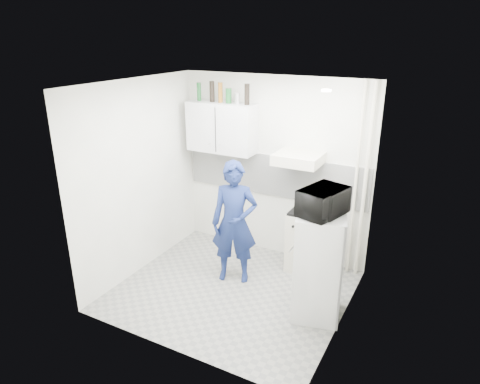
% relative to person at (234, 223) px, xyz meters
% --- Properties ---
extents(floor, '(2.80, 2.80, 0.00)m').
position_rel_person_xyz_m(floor, '(0.12, -0.29, -0.82)').
color(floor, gray).
rests_on(floor, ground).
extents(ceiling, '(2.80, 2.80, 0.00)m').
position_rel_person_xyz_m(ceiling, '(0.12, -0.29, 1.78)').
color(ceiling, white).
rests_on(ceiling, wall_back).
extents(wall_back, '(2.80, 0.00, 2.80)m').
position_rel_person_xyz_m(wall_back, '(0.12, 0.96, 0.48)').
color(wall_back, white).
rests_on(wall_back, floor).
extents(wall_left, '(0.00, 2.60, 2.60)m').
position_rel_person_xyz_m(wall_left, '(-1.28, -0.29, 0.48)').
color(wall_left, white).
rests_on(wall_left, floor).
extents(wall_right, '(0.00, 2.60, 2.60)m').
position_rel_person_xyz_m(wall_right, '(1.52, -0.29, 0.48)').
color(wall_right, white).
rests_on(wall_right, floor).
extents(person, '(0.69, 0.57, 1.64)m').
position_rel_person_xyz_m(person, '(0.00, 0.00, 0.00)').
color(person, navy).
rests_on(person, floor).
extents(stove, '(0.53, 0.53, 0.85)m').
position_rel_person_xyz_m(stove, '(0.79, 0.71, -0.39)').
color(stove, beige).
rests_on(stove, floor).
extents(fridge, '(0.65, 0.65, 1.28)m').
position_rel_person_xyz_m(fridge, '(1.22, -0.25, -0.18)').
color(fridge, white).
rests_on(fridge, floor).
extents(stove_top, '(0.51, 0.51, 0.03)m').
position_rel_person_xyz_m(stove_top, '(0.79, 0.71, 0.05)').
color(stove_top, black).
rests_on(stove_top, stove).
extents(saucepan, '(0.20, 0.20, 0.11)m').
position_rel_person_xyz_m(saucepan, '(0.83, 0.72, 0.12)').
color(saucepan, silver).
rests_on(saucepan, stove_top).
extents(microwave, '(0.62, 0.50, 0.30)m').
position_rel_person_xyz_m(microwave, '(1.22, -0.25, 0.61)').
color(microwave, black).
rests_on(microwave, fridge).
extents(bottle_a, '(0.06, 0.06, 0.26)m').
position_rel_person_xyz_m(bottle_a, '(-1.00, 0.79, 1.51)').
color(bottle_a, '#144C1E').
rests_on(bottle_a, upper_cabinet).
extents(bottle_c, '(0.07, 0.07, 0.29)m').
position_rel_person_xyz_m(bottle_c, '(-0.78, 0.79, 1.53)').
color(bottle_c, black).
rests_on(bottle_c, upper_cabinet).
extents(bottle_d, '(0.06, 0.06, 0.28)m').
position_rel_person_xyz_m(bottle_d, '(-0.65, 0.79, 1.52)').
color(bottle_d, brown).
rests_on(bottle_d, upper_cabinet).
extents(canister_a, '(0.08, 0.08, 0.20)m').
position_rel_person_xyz_m(canister_a, '(-0.52, 0.79, 1.48)').
color(canister_a, '#144C1E').
rests_on(canister_a, upper_cabinet).
extents(canister_b, '(0.08, 0.08, 0.15)m').
position_rel_person_xyz_m(canister_b, '(-0.38, 0.79, 1.46)').
color(canister_b, silver).
rests_on(canister_b, upper_cabinet).
extents(bottle_e, '(0.07, 0.07, 0.28)m').
position_rel_person_xyz_m(bottle_e, '(-0.23, 0.79, 1.52)').
color(bottle_e, black).
rests_on(bottle_e, upper_cabinet).
extents(upper_cabinet, '(1.00, 0.35, 0.70)m').
position_rel_person_xyz_m(upper_cabinet, '(-0.63, 0.79, 1.03)').
color(upper_cabinet, white).
rests_on(upper_cabinet, wall_back).
extents(range_hood, '(0.60, 0.50, 0.14)m').
position_rel_person_xyz_m(range_hood, '(0.57, 0.71, 0.75)').
color(range_hood, beige).
rests_on(range_hood, wall_back).
extents(backsplash, '(2.74, 0.03, 0.60)m').
position_rel_person_xyz_m(backsplash, '(0.12, 0.95, 0.38)').
color(backsplash, white).
rests_on(backsplash, wall_back).
extents(pipe_a, '(0.05, 0.05, 2.60)m').
position_rel_person_xyz_m(pipe_a, '(1.42, 0.88, 0.48)').
color(pipe_a, beige).
rests_on(pipe_a, floor).
extents(pipe_b, '(0.04, 0.04, 2.60)m').
position_rel_person_xyz_m(pipe_b, '(1.30, 0.88, 0.48)').
color(pipe_b, beige).
rests_on(pipe_b, floor).
extents(ceiling_spot_fixture, '(0.10, 0.10, 0.02)m').
position_rel_person_xyz_m(ceiling_spot_fixture, '(1.12, -0.09, 1.75)').
color(ceiling_spot_fixture, white).
rests_on(ceiling_spot_fixture, ceiling).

